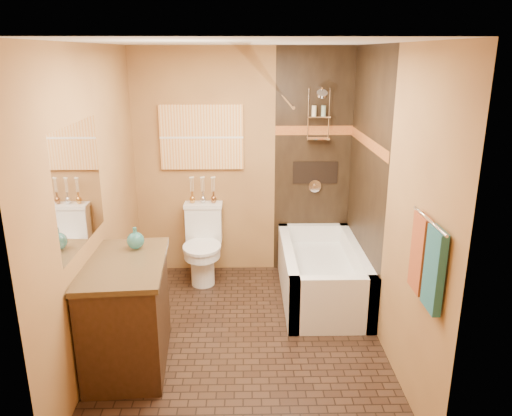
{
  "coord_description": "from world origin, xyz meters",
  "views": [
    {
      "loc": [
        0.03,
        -3.9,
        2.43
      ],
      "look_at": [
        0.12,
        0.4,
        1.08
      ],
      "focal_mm": 35.0,
      "sensor_mm": 36.0,
      "label": 1
    }
  ],
  "objects_px": {
    "bathtub": "(321,277)",
    "toilet": "(203,244)",
    "vanity": "(127,313)",
    "sunset_painting": "(202,137)"
  },
  "relations": [
    {
      "from": "toilet",
      "to": "vanity",
      "type": "height_order",
      "value": "vanity"
    },
    {
      "from": "bathtub",
      "to": "toilet",
      "type": "distance_m",
      "value": 1.34
    },
    {
      "from": "toilet",
      "to": "bathtub",
      "type": "bearing_deg",
      "value": -19.64
    },
    {
      "from": "bathtub",
      "to": "vanity",
      "type": "distance_m",
      "value": 2.06
    },
    {
      "from": "sunset_painting",
      "to": "vanity",
      "type": "height_order",
      "value": "sunset_painting"
    },
    {
      "from": "sunset_painting",
      "to": "toilet",
      "type": "height_order",
      "value": "sunset_painting"
    },
    {
      "from": "bathtub",
      "to": "toilet",
      "type": "bearing_deg",
      "value": 160.03
    },
    {
      "from": "vanity",
      "to": "bathtub",
      "type": "bearing_deg",
      "value": 28.19
    },
    {
      "from": "sunset_painting",
      "to": "vanity",
      "type": "xyz_separation_m",
      "value": [
        -0.48,
        -1.82,
        -1.1
      ]
    },
    {
      "from": "sunset_painting",
      "to": "toilet",
      "type": "distance_m",
      "value": 1.16
    }
  ]
}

